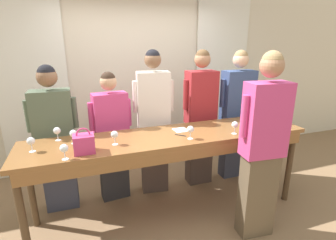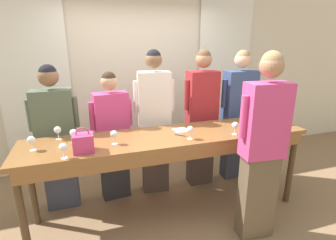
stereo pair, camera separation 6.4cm
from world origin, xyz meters
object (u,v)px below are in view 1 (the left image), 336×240
wine_glass_front_mid (31,142)px  guest_pink_top (112,136)px  handbag (84,143)px  tasting_bar (171,144)px  wine_bottle (256,117)px  wine_glass_center_left (73,134)px  wine_glass_center_right (191,130)px  wine_glass_back_mid (57,131)px  host_pouring (263,146)px  wine_glass_center_mid (264,111)px  wine_glass_back_left (115,135)px  guest_navy_coat (236,114)px  guest_cream_sweater (154,122)px  guest_olive_jacket (55,139)px  guest_striped_shirt (200,117)px  wine_glass_back_right (284,116)px  wine_glass_front_left (235,125)px  wine_glass_front_right (64,149)px

wine_glass_front_mid → guest_pink_top: guest_pink_top is taller
handbag → wine_glass_front_mid: 0.49m
tasting_bar → wine_bottle: wine_bottle is taller
wine_glass_center_left → wine_glass_center_right: same height
wine_bottle → wine_glass_back_mid: size_ratio=2.32×
wine_glass_center_left → host_pouring: size_ratio=0.08×
handbag → wine_glass_front_mid: size_ratio=1.68×
wine_glass_center_mid → wine_glass_back_left: bearing=-172.4°
wine_glass_back_left → guest_navy_coat: size_ratio=0.08×
wine_bottle → guest_cream_sweater: bearing=150.3°
tasting_bar → host_pouring: (0.73, -0.60, 0.11)m
wine_glass_center_left → wine_glass_center_right: 1.19m
guest_olive_jacket → guest_cream_sweater: bearing=0.0°
tasting_bar → guest_striped_shirt: size_ratio=1.67×
tasting_bar → wine_glass_center_right: bearing=-44.9°
wine_glass_center_left → wine_glass_center_mid: bearing=2.4°
wine_glass_back_right → guest_cream_sweater: size_ratio=0.08×
tasting_bar → wine_glass_back_mid: size_ratio=21.79×
tasting_bar → handbag: (-0.90, -0.15, 0.19)m
wine_bottle → wine_glass_back_left: bearing=180.0°
wine_glass_center_right → wine_bottle: bearing=6.6°
wine_glass_back_right → host_pouring: host_pouring is taller
guest_olive_jacket → guest_navy_coat: size_ratio=0.94×
wine_glass_back_mid → guest_pink_top: size_ratio=0.09×
wine_glass_back_left → wine_glass_back_mid: bearing=150.2°
handbag → wine_glass_front_left: (1.59, -0.03, 0.01)m
guest_pink_top → host_pouring: (1.29, -1.16, 0.15)m
guest_cream_sweater → handbag: bearing=-140.9°
wine_glass_back_left → guest_pink_top: bearing=86.0°
tasting_bar → guest_pink_top: guest_pink_top is taller
guest_pink_top → wine_glass_back_right: bearing=-17.2°
wine_glass_back_right → guest_navy_coat: bearing=112.3°
guest_olive_jacket → guest_pink_top: 0.64m
handbag → wine_glass_center_right: handbag is taller
wine_glass_front_mid → wine_glass_back_left: (0.75, -0.08, 0.00)m
wine_glass_center_right → guest_navy_coat: bearing=34.7°
wine_glass_front_mid → wine_glass_center_mid: size_ratio=1.00×
wine_glass_back_right → guest_olive_jacket: bearing=166.8°
wine_glass_center_mid → wine_glass_back_mid: 2.54m
tasting_bar → wine_glass_front_right: size_ratio=21.79×
guest_olive_jacket → wine_glass_back_left: bearing=-46.0°
wine_glass_front_right → wine_glass_front_left: bearing=2.2°
wine_glass_back_left → guest_olive_jacket: bearing=134.0°
wine_glass_center_right → guest_olive_jacket: bearing=152.2°
wine_glass_front_right → wine_glass_center_right: (1.23, 0.09, 0.00)m
tasting_bar → guest_pink_top: 0.80m
host_pouring → wine_glass_front_left: bearing=96.0°
guest_striped_shirt → wine_glass_center_mid: bearing=-24.8°
wine_glass_back_mid → guest_striped_shirt: (1.78, 0.31, -0.12)m
wine_glass_back_right → guest_olive_jacket: size_ratio=0.08×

